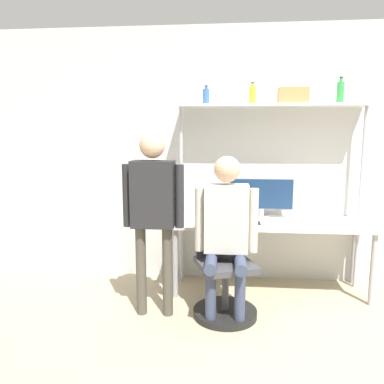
{
  "coord_description": "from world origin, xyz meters",
  "views": [
    {
      "loc": [
        -0.43,
        -3.37,
        1.59
      ],
      "look_at": [
        -0.74,
        -0.06,
        1.07
      ],
      "focal_mm": 35.0,
      "sensor_mm": 36.0,
      "label": 1
    }
  ],
  "objects_px": {
    "office_chair": "(224,282)",
    "storage_box": "(293,96)",
    "person_seated": "(226,224)",
    "cell_phone": "(257,223)",
    "bottle_amber": "(252,95)",
    "laptop": "(227,216)",
    "bottle_green": "(340,92)",
    "person_standing": "(153,202)",
    "monitor": "(261,196)",
    "bottle_blue": "(206,96)"
  },
  "relations": [
    {
      "from": "bottle_blue",
      "to": "bottle_green",
      "type": "xyz_separation_m",
      "value": [
        1.31,
        0.0,
        0.03
      ]
    },
    {
      "from": "bottle_green",
      "to": "storage_box",
      "type": "distance_m",
      "value": 0.45
    },
    {
      "from": "cell_phone",
      "to": "bottle_amber",
      "type": "height_order",
      "value": "bottle_amber"
    },
    {
      "from": "person_standing",
      "to": "storage_box",
      "type": "distance_m",
      "value": 1.76
    },
    {
      "from": "monitor",
      "to": "office_chair",
      "type": "height_order",
      "value": "monitor"
    },
    {
      "from": "monitor",
      "to": "office_chair",
      "type": "distance_m",
      "value": 1.04
    },
    {
      "from": "monitor",
      "to": "bottle_blue",
      "type": "height_order",
      "value": "bottle_blue"
    },
    {
      "from": "laptop",
      "to": "bottle_green",
      "type": "height_order",
      "value": "bottle_green"
    },
    {
      "from": "bottle_amber",
      "to": "bottle_blue",
      "type": "distance_m",
      "value": 0.46
    },
    {
      "from": "monitor",
      "to": "bottle_amber",
      "type": "xyz_separation_m",
      "value": [
        -0.12,
        0.01,
        1.02
      ]
    },
    {
      "from": "cell_phone",
      "to": "bottle_green",
      "type": "height_order",
      "value": "bottle_green"
    },
    {
      "from": "office_chair",
      "to": "bottle_amber",
      "type": "bearing_deg",
      "value": 70.59
    },
    {
      "from": "laptop",
      "to": "storage_box",
      "type": "bearing_deg",
      "value": 20.51
    },
    {
      "from": "bottle_amber",
      "to": "bottle_blue",
      "type": "height_order",
      "value": "bottle_amber"
    },
    {
      "from": "person_seated",
      "to": "laptop",
      "type": "bearing_deg",
      "value": 88.89
    },
    {
      "from": "monitor",
      "to": "bottle_amber",
      "type": "distance_m",
      "value": 1.02
    },
    {
      "from": "office_chair",
      "to": "storage_box",
      "type": "relative_size",
      "value": 3.26
    },
    {
      "from": "monitor",
      "to": "laptop",
      "type": "bearing_deg",
      "value": -147.08
    },
    {
      "from": "person_seated",
      "to": "storage_box",
      "type": "distance_m",
      "value": 1.5
    },
    {
      "from": "office_chair",
      "to": "bottle_green",
      "type": "bearing_deg",
      "value": 33.21
    },
    {
      "from": "cell_phone",
      "to": "bottle_amber",
      "type": "xyz_separation_m",
      "value": [
        -0.06,
        0.25,
        1.25
      ]
    },
    {
      "from": "bottle_amber",
      "to": "bottle_blue",
      "type": "xyz_separation_m",
      "value": [
        -0.46,
        -0.0,
        -0.01
      ]
    },
    {
      "from": "laptop",
      "to": "bottle_green",
      "type": "xyz_separation_m",
      "value": [
        1.08,
        0.23,
        1.21
      ]
    },
    {
      "from": "bottle_blue",
      "to": "laptop",
      "type": "bearing_deg",
      "value": -45.43
    },
    {
      "from": "office_chair",
      "to": "bottle_blue",
      "type": "xyz_separation_m",
      "value": [
        -0.21,
        0.72,
        1.67
      ]
    },
    {
      "from": "monitor",
      "to": "person_seated",
      "type": "height_order",
      "value": "person_seated"
    },
    {
      "from": "cell_phone",
      "to": "bottle_blue",
      "type": "xyz_separation_m",
      "value": [
        -0.52,
        0.25,
        1.24
      ]
    },
    {
      "from": "office_chair",
      "to": "storage_box",
      "type": "bearing_deg",
      "value": 47.91
    },
    {
      "from": "laptop",
      "to": "bottle_blue",
      "type": "xyz_separation_m",
      "value": [
        -0.23,
        0.23,
        1.18
      ]
    },
    {
      "from": "bottle_blue",
      "to": "storage_box",
      "type": "distance_m",
      "value": 0.86
    },
    {
      "from": "office_chair",
      "to": "bottle_amber",
      "type": "relative_size",
      "value": 4.45
    },
    {
      "from": "monitor",
      "to": "person_standing",
      "type": "distance_m",
      "value": 1.25
    },
    {
      "from": "person_seated",
      "to": "storage_box",
      "type": "height_order",
      "value": "storage_box"
    },
    {
      "from": "storage_box",
      "to": "person_standing",
      "type": "bearing_deg",
      "value": -148.23
    },
    {
      "from": "storage_box",
      "to": "bottle_green",
      "type": "bearing_deg",
      "value": 0.0
    },
    {
      "from": "person_seated",
      "to": "cell_phone",
      "type": "bearing_deg",
      "value": 60.35
    },
    {
      "from": "laptop",
      "to": "cell_phone",
      "type": "height_order",
      "value": "laptop"
    },
    {
      "from": "person_standing",
      "to": "storage_box",
      "type": "xyz_separation_m",
      "value": [
        1.26,
        0.78,
        0.94
      ]
    },
    {
      "from": "monitor",
      "to": "person_standing",
      "type": "height_order",
      "value": "person_standing"
    },
    {
      "from": "cell_phone",
      "to": "person_standing",
      "type": "bearing_deg",
      "value": -149.91
    },
    {
      "from": "bottle_amber",
      "to": "cell_phone",
      "type": "bearing_deg",
      "value": -77.51
    },
    {
      "from": "monitor",
      "to": "cell_phone",
      "type": "distance_m",
      "value": 0.33
    },
    {
      "from": "monitor",
      "to": "laptop",
      "type": "distance_m",
      "value": 0.45
    },
    {
      "from": "monitor",
      "to": "cell_phone",
      "type": "xyz_separation_m",
      "value": [
        -0.06,
        -0.24,
        -0.23
      ]
    },
    {
      "from": "laptop",
      "to": "cell_phone",
      "type": "bearing_deg",
      "value": -2.8
    },
    {
      "from": "office_chair",
      "to": "person_seated",
      "type": "distance_m",
      "value": 0.54
    },
    {
      "from": "office_chair",
      "to": "person_seated",
      "type": "relative_size",
      "value": 0.67
    },
    {
      "from": "monitor",
      "to": "bottle_amber",
      "type": "relative_size",
      "value": 3.11
    },
    {
      "from": "office_chair",
      "to": "person_seated",
      "type": "bearing_deg",
      "value": -73.14
    },
    {
      "from": "monitor",
      "to": "cell_phone",
      "type": "relative_size",
      "value": 4.4
    }
  ]
}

